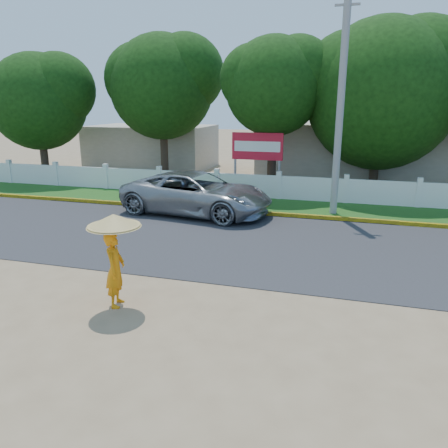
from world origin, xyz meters
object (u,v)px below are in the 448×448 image
Objects in this scene: monk_with_parasol at (114,247)px; billboard at (257,150)px; utility_pole at (341,105)px; vehicle at (197,193)px.

monk_with_parasol is 0.72× the size of billboard.
utility_pole reaches higher than vehicle.
utility_pole is at bearing -39.60° from billboard.
billboard is at bearing 140.40° from utility_pole.
utility_pole reaches higher than billboard.
monk_with_parasol reaches higher than vehicle.
billboard is (0.42, 12.98, 0.76)m from monk_with_parasol.
vehicle is 2.87× the size of monk_with_parasol.
vehicle is (-5.32, -1.52, -3.43)m from utility_pole.
vehicle is at bearing -164.07° from utility_pole.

